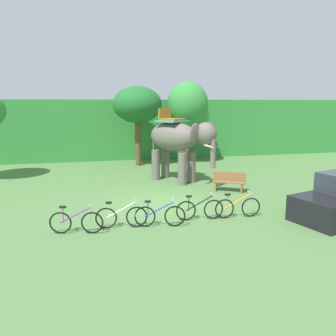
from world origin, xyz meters
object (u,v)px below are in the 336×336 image
at_px(elephant, 178,140).
at_px(bike_white, 121,217).
at_px(tree_center_right, 188,105).
at_px(wooden_bench, 229,181).
at_px(bike_orange, 238,207).
at_px(bike_black, 200,209).
at_px(bike_purple, 76,222).
at_px(bike_blue, 160,215).
at_px(tree_center_left, 137,105).
at_px(tree_center, 193,116).

distance_m(elephant, bike_white, 7.20).
xyz_separation_m(tree_center_right, wooden_bench, (-0.17, -7.66, -3.43)).
xyz_separation_m(bike_white, wooden_bench, (5.33, 3.64, 0.09)).
bearing_deg(wooden_bench, tree_center_right, 88.71).
xyz_separation_m(elephant, bike_orange, (0.66, -5.92, -1.82)).
height_order(bike_black, bike_orange, same).
relative_size(bike_purple, bike_black, 0.98).
height_order(elephant, wooden_bench, elephant).
distance_m(bike_white, bike_orange, 4.17).
height_order(tree_center_right, bike_blue, tree_center_right).
xyz_separation_m(tree_center_right, bike_blue, (-4.24, -11.48, -3.53)).
xyz_separation_m(tree_center_left, wooden_bench, (3.18, -7.58, -3.42)).
xyz_separation_m(bike_blue, bike_black, (1.51, 0.35, 0.00)).
bearing_deg(elephant, tree_center_right, 69.31).
distance_m(bike_blue, bike_orange, 2.92).
distance_m(tree_center, bike_black, 12.94).
relative_size(tree_center_left, tree_center_right, 0.94).
distance_m(tree_center, bike_orange, 12.72).
height_order(bike_white, bike_blue, same).
bearing_deg(bike_white, tree_center_left, 79.17).
height_order(tree_center, elephant, tree_center).
bearing_deg(tree_center, elephant, -113.09).
relative_size(elephant, bike_blue, 2.33).
bearing_deg(tree_center, bike_blue, -111.56).
distance_m(bike_black, bike_orange, 1.40).
relative_size(bike_white, bike_blue, 1.01).
bearing_deg(bike_white, bike_purple, -172.67).
distance_m(tree_center_left, tree_center, 4.27).
bearing_deg(bike_purple, tree_center_left, 72.55).
distance_m(bike_purple, bike_orange, 5.61).
xyz_separation_m(elephant, wooden_bench, (1.82, -2.38, -1.72)).
bearing_deg(wooden_bench, elephant, 127.47).
height_order(bike_blue, bike_black, same).
bearing_deg(tree_center_right, bike_purple, -121.14).
bearing_deg(tree_center, bike_orange, -99.44).
xyz_separation_m(tree_center, bike_orange, (-2.03, -12.24, -2.77)).
xyz_separation_m(tree_center_left, bike_orange, (2.02, -11.12, -3.51)).
xyz_separation_m(bike_purple, bike_black, (4.20, 0.36, 0.00)).
height_order(tree_center, bike_orange, tree_center).
xyz_separation_m(tree_center, bike_purple, (-7.64, -12.52, -2.77)).
relative_size(tree_center_right, bike_orange, 3.18).
bearing_deg(tree_center_right, wooden_bench, -91.29).
height_order(bike_purple, wooden_bench, bike_purple).
height_order(tree_center_left, bike_purple, tree_center_left).
bearing_deg(tree_center, tree_center_left, -164.53).
relative_size(elephant, wooden_bench, 2.62).
relative_size(tree_center_left, elephant, 1.30).
distance_m(bike_white, wooden_bench, 6.45).
relative_size(tree_center, bike_black, 2.56).
relative_size(tree_center, bike_orange, 2.56).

